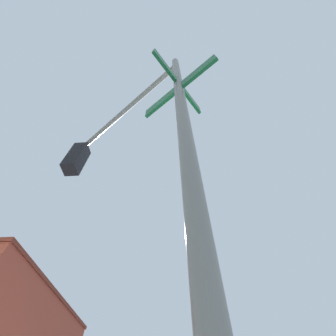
{
  "coord_description": "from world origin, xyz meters",
  "views": [
    {
      "loc": [
        -7.48,
        -6.85,
        1.27
      ],
      "look_at": [
        -5.3,
        -6.72,
        4.2
      ],
      "focal_mm": 22.76,
      "sensor_mm": 36.0,
      "label": 1
    }
  ],
  "objects": [
    {
      "name": "traffic_signal_near",
      "position": [
        -6.0,
        -5.98,
        4.02
      ],
      "size": [
        2.1,
        2.76,
        5.7
      ],
      "color": "slate",
      "rests_on": "ground_plane"
    }
  ]
}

